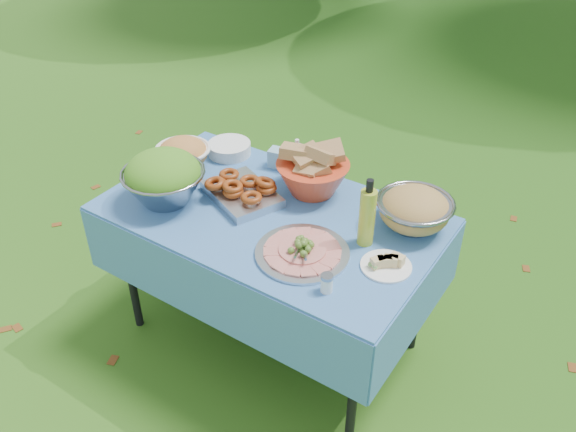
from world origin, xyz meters
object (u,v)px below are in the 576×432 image
object	(u,v)px
oil_bottle	(367,212)
pasta_bowl_steel	(415,209)
salad_bowl	(163,178)
picnic_table	(271,278)
plate_stack	(229,148)
charcuterie_platter	(302,246)
bread_bowl	(313,170)

from	to	relation	value
oil_bottle	pasta_bowl_steel	bearing A→B (deg)	61.90
pasta_bowl_steel	oil_bottle	world-z (taller)	oil_bottle
salad_bowl	picnic_table	bearing A→B (deg)	21.77
picnic_table	plate_stack	bearing A→B (deg)	146.36
picnic_table	charcuterie_platter	world-z (taller)	charcuterie_platter
salad_bowl	pasta_bowl_steel	world-z (taller)	salad_bowl
picnic_table	bread_bowl	bearing A→B (deg)	76.47
plate_stack	picnic_table	bearing A→B (deg)	-33.64
salad_bowl	charcuterie_platter	world-z (taller)	salad_bowl
picnic_table	charcuterie_platter	xyz separation A→B (m)	(0.27, -0.16, 0.42)
picnic_table	charcuterie_platter	bearing A→B (deg)	-31.06
picnic_table	oil_bottle	world-z (taller)	oil_bottle
bread_bowl	salad_bowl	bearing A→B (deg)	-139.65
pasta_bowl_steel	charcuterie_platter	world-z (taller)	pasta_bowl_steel
salad_bowl	charcuterie_platter	bearing A→B (deg)	1.18
picnic_table	bread_bowl	distance (m)	0.56
pasta_bowl_steel	charcuterie_platter	distance (m)	0.51
bread_bowl	pasta_bowl_steel	xyz separation A→B (m)	(0.50, 0.01, -0.03)
plate_stack	charcuterie_platter	size ratio (longest dim) A/B	0.57
bread_bowl	plate_stack	bearing A→B (deg)	173.58
plate_stack	pasta_bowl_steel	world-z (taller)	pasta_bowl_steel
picnic_table	plate_stack	xyz separation A→B (m)	(-0.47, 0.31, 0.41)
picnic_table	oil_bottle	distance (m)	0.69
picnic_table	bread_bowl	xyz separation A→B (m)	(0.06, 0.25, 0.49)
bread_bowl	charcuterie_platter	size ratio (longest dim) A/B	0.88
salad_bowl	oil_bottle	bearing A→B (deg)	13.97
plate_stack	oil_bottle	distance (m)	0.96
charcuterie_platter	oil_bottle	world-z (taller)	oil_bottle
picnic_table	salad_bowl	xyz separation A→B (m)	(-0.45, -0.18, 0.50)
pasta_bowl_steel	bread_bowl	bearing A→B (deg)	-179.36
pasta_bowl_steel	oil_bottle	distance (m)	0.25
oil_bottle	bread_bowl	bearing A→B (deg)	151.30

